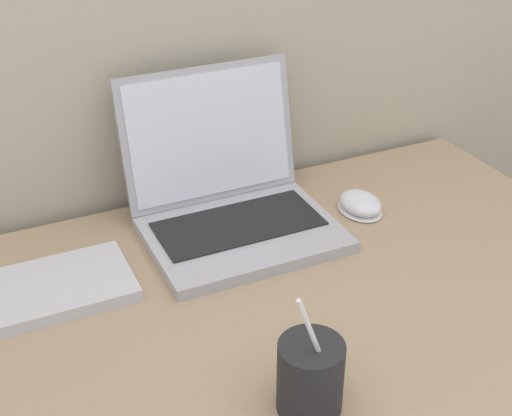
# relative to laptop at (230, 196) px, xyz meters

# --- Properties ---
(laptop) EXTENTS (0.31, 0.29, 0.25)m
(laptop) POSITION_rel_laptop_xyz_m (0.00, 0.00, 0.00)
(laptop) COLOR #ADADB2
(laptop) RESTS_ON desk
(drink_cup) EXTENTS (0.08, 0.08, 0.18)m
(drink_cup) POSITION_rel_laptop_xyz_m (-0.08, -0.43, -0.01)
(drink_cup) COLOR #232326
(drink_cup) RESTS_ON desk
(computer_mouse) EXTENTS (0.07, 0.09, 0.03)m
(computer_mouse) POSITION_rel_laptop_xyz_m (0.23, -0.05, -0.04)
(computer_mouse) COLOR white
(computer_mouse) RESTS_ON desk
(external_keyboard) EXTENTS (0.37, 0.15, 0.02)m
(external_keyboard) POSITION_rel_laptop_xyz_m (-0.39, -0.07, -0.05)
(external_keyboard) COLOR silver
(external_keyboard) RESTS_ON desk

